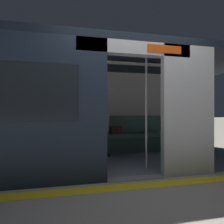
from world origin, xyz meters
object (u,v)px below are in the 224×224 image
grab_pole_door (105,111)px  grab_pole_far (146,111)px  person_seated (99,126)px  handbag (116,130)px  bench_seat (108,138)px  book (84,134)px  train_car (115,91)px

grab_pole_door → grab_pole_far: size_ratio=1.00×
person_seated → grab_pole_far: (-0.63, 1.48, 0.35)m
handbag → grab_pole_far: (-0.17, 1.61, 0.48)m
bench_seat → handbag: handbag is taller
book → grab_pole_door: bearing=123.8°
train_car → grab_pole_door: size_ratio=3.10×
handbag → book: (0.81, 0.05, -0.07)m
train_car → grab_pole_far: bearing=126.2°
bench_seat → grab_pole_door: 1.75m
person_seated → book: bearing=-12.4°
grab_pole_door → book: bearing=-82.7°
grab_pole_door → handbag: bearing=-110.4°
person_seated → grab_pole_door: 1.56m
book → grab_pole_door: 1.70m
train_car → handbag: bearing=-105.5°
handbag → bench_seat: bearing=19.2°
person_seated → grab_pole_door: grab_pole_door is taller
grab_pole_door → train_car: bearing=-117.4°
train_car → handbag: (-0.28, -1.00, -0.89)m
train_car → handbag: size_ratio=24.62×
train_car → bench_seat: 1.43m
grab_pole_door → grab_pole_far: 0.78m
train_car → grab_pole_door: bearing=62.6°
train_car → book: 1.45m
person_seated → book: person_seated is taller
train_car → person_seated: 1.17m
train_car → grab_pole_door: 0.83m
bench_seat → grab_pole_door: size_ratio=1.40×
grab_pole_far → grab_pole_door: bearing=3.0°
person_seated → grab_pole_door: bearing=84.5°
handbag → train_car: bearing=74.5°
train_car → bench_seat: train_car is taller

